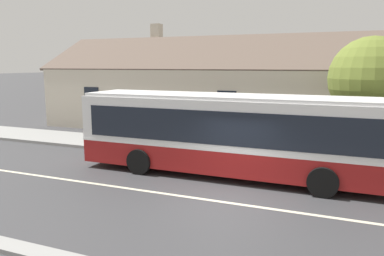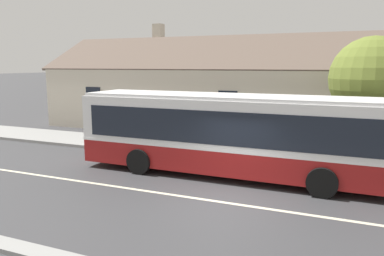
{
  "view_description": "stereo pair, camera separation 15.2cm",
  "coord_description": "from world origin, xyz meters",
  "views": [
    {
      "loc": [
        3.28,
        -10.64,
        4.23
      ],
      "look_at": [
        -2.44,
        3.39,
        1.65
      ],
      "focal_mm": 35.0,
      "sensor_mm": 36.0,
      "label": 1
    },
    {
      "loc": [
        3.42,
        -10.58,
        4.23
      ],
      "look_at": [
        -2.44,
        3.39,
        1.65
      ],
      "focal_mm": 35.0,
      "sensor_mm": 36.0,
      "label": 2
    }
  ],
  "objects": [
    {
      "name": "ground_plane",
      "position": [
        0.0,
        0.0,
        0.0
      ],
      "size": [
        300.0,
        300.0,
        0.0
      ],
      "primitive_type": "plane",
      "color": "#38383A"
    },
    {
      "name": "transit_bus",
      "position": [
        -0.75,
        2.9,
        1.67
      ],
      "size": [
        11.67,
        2.81,
        3.1
      ],
      "color": "maroon",
      "rests_on": "ground"
    },
    {
      "name": "street_tree_primary",
      "position": [
        4.44,
        6.56,
        3.51
      ],
      "size": [
        3.57,
        3.48,
        5.4
      ],
      "color": "#4C3828",
      "rests_on": "ground"
    },
    {
      "name": "community_building",
      "position": [
        -2.79,
        13.96,
        2.09
      ],
      "size": [
        26.69,
        9.23,
        7.2
      ],
      "color": "beige",
      "rests_on": "ground"
    },
    {
      "name": "sidewalk_far",
      "position": [
        0.0,
        6.0,
        0.07
      ],
      "size": [
        60.0,
        3.0,
        0.15
      ],
      "primitive_type": "cube",
      "color": "gray",
      "rests_on": "ground"
    },
    {
      "name": "bench_by_building",
      "position": [
        -6.51,
        5.58,
        0.57
      ],
      "size": [
        1.63,
        0.51,
        0.94
      ],
      "color": "brown",
      "rests_on": "sidewalk_far"
    },
    {
      "name": "lane_divider_stripe",
      "position": [
        0.0,
        0.0,
        0.0
      ],
      "size": [
        60.0,
        0.16,
        0.01
      ],
      "primitive_type": "cube",
      "color": "beige",
      "rests_on": "ground"
    }
  ]
}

